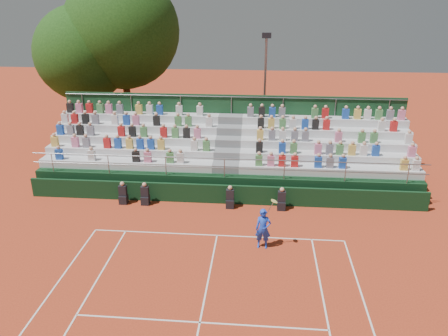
# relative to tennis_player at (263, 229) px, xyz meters

# --- Properties ---
(ground) EXTENTS (90.00, 90.00, 0.00)m
(ground) POSITION_rel_tennis_player_xyz_m (-1.99, 0.78, -0.88)
(ground) COLOR #B43C1E
(ground) RESTS_ON ground
(courtside_wall) EXTENTS (20.00, 0.15, 1.00)m
(courtside_wall) POSITION_rel_tennis_player_xyz_m (-1.99, 3.98, -0.38)
(courtside_wall) COLOR black
(courtside_wall) RESTS_ON ground
(line_officials) EXTENTS (8.31, 0.40, 1.19)m
(line_officials) POSITION_rel_tennis_player_xyz_m (-3.41, 3.53, -0.40)
(line_officials) COLOR black
(line_officials) RESTS_ON ground
(grandstand) EXTENTS (20.00, 5.20, 4.40)m
(grandstand) POSITION_rel_tennis_player_xyz_m (-2.00, 7.22, 0.21)
(grandstand) COLOR black
(grandstand) RESTS_ON ground
(tennis_player) EXTENTS (0.85, 0.43, 2.22)m
(tennis_player) POSITION_rel_tennis_player_xyz_m (0.00, 0.00, 0.00)
(tennis_player) COLOR blue
(tennis_player) RESTS_ON ground
(tree_west) EXTENTS (6.44, 6.44, 9.32)m
(tree_west) POSITION_rel_tennis_player_xyz_m (-12.45, 13.65, 5.21)
(tree_west) COLOR #392614
(tree_west) RESTS_ON ground
(tree_east) EXTENTS (7.87, 7.87, 11.46)m
(tree_east) POSITION_rel_tennis_player_xyz_m (-9.90, 14.60, 6.63)
(tree_east) COLOR #392614
(tree_east) RESTS_ON ground
(floodlight_mast) EXTENTS (0.60, 0.25, 7.56)m
(floodlight_mast) POSITION_rel_tennis_player_xyz_m (-0.04, 13.61, 3.56)
(floodlight_mast) COLOR gray
(floodlight_mast) RESTS_ON ground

